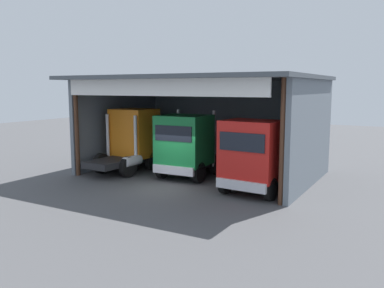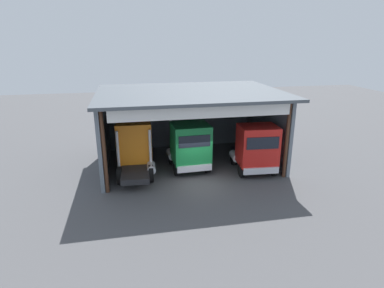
{
  "view_description": "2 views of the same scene",
  "coord_description": "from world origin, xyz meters",
  "px_view_note": "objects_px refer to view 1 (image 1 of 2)",
  "views": [
    {
      "loc": [
        10.79,
        -16.09,
        4.92
      ],
      "look_at": [
        0.0,
        2.85,
        1.86
      ],
      "focal_mm": 37.79,
      "sensor_mm": 36.0,
      "label": 1
    },
    {
      "loc": [
        -4.27,
        -18.44,
        9.03
      ],
      "look_at": [
        0.0,
        2.85,
        1.86
      ],
      "focal_mm": 30.08,
      "sensor_mm": 36.0,
      "label": 2
    }
  ],
  "objects_px": {
    "truck_green_right_bay": "(186,145)",
    "truck_red_center_right_bay": "(254,156)",
    "oil_drum": "(250,161)",
    "tool_cart": "(252,159)",
    "truck_orange_center_left_bay": "(132,139)"
  },
  "relations": [
    {
      "from": "truck_red_center_right_bay",
      "to": "truck_green_right_bay",
      "type": "bearing_deg",
      "value": -12.53
    },
    {
      "from": "truck_red_center_right_bay",
      "to": "tool_cart",
      "type": "xyz_separation_m",
      "value": [
        -2.34,
        5.89,
        -1.28
      ]
    },
    {
      "from": "oil_drum",
      "to": "truck_green_right_bay",
      "type": "bearing_deg",
      "value": -114.4
    },
    {
      "from": "truck_green_right_bay",
      "to": "truck_red_center_right_bay",
      "type": "height_order",
      "value": "truck_green_right_bay"
    },
    {
      "from": "truck_orange_center_left_bay",
      "to": "tool_cart",
      "type": "distance_m",
      "value": 7.52
    },
    {
      "from": "truck_red_center_right_bay",
      "to": "oil_drum",
      "type": "xyz_separation_m",
      "value": [
        -2.44,
        5.67,
        -1.34
      ]
    },
    {
      "from": "truck_red_center_right_bay",
      "to": "tool_cart",
      "type": "bearing_deg",
      "value": -64.22
    },
    {
      "from": "truck_green_right_bay",
      "to": "oil_drum",
      "type": "relative_size",
      "value": 5.4
    },
    {
      "from": "truck_orange_center_left_bay",
      "to": "truck_green_right_bay",
      "type": "xyz_separation_m",
      "value": [
        3.79,
        -0.06,
        -0.06
      ]
    },
    {
      "from": "oil_drum",
      "to": "tool_cart",
      "type": "bearing_deg",
      "value": 67.57
    },
    {
      "from": "oil_drum",
      "to": "tool_cart",
      "type": "xyz_separation_m",
      "value": [
        0.09,
        0.22,
        0.06
      ]
    },
    {
      "from": "truck_orange_center_left_bay",
      "to": "truck_green_right_bay",
      "type": "relative_size",
      "value": 0.98
    },
    {
      "from": "truck_orange_center_left_bay",
      "to": "truck_green_right_bay",
      "type": "bearing_deg",
      "value": 1.23
    },
    {
      "from": "tool_cart",
      "to": "truck_green_right_bay",
      "type": "bearing_deg",
      "value": -114.31
    },
    {
      "from": "truck_red_center_right_bay",
      "to": "oil_drum",
      "type": "distance_m",
      "value": 6.31
    }
  ]
}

